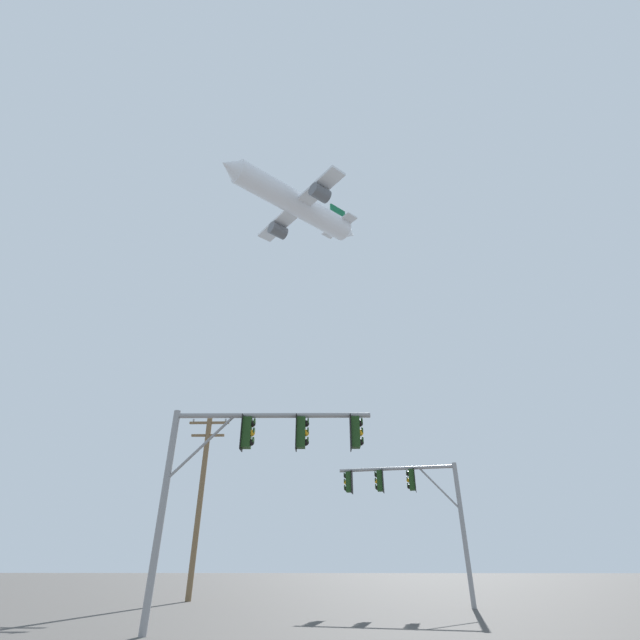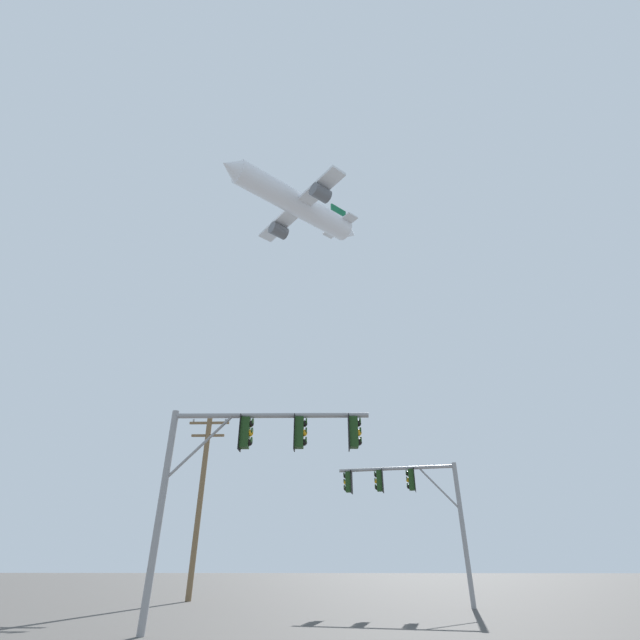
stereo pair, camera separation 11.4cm
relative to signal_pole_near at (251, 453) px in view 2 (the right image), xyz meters
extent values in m
cylinder|color=gray|center=(-2.40, -0.04, -1.58)|extent=(0.20, 0.20, 5.69)
cylinder|color=gray|center=(0.55, 0.01, 1.12)|extent=(5.90, 0.25, 0.15)
cylinder|color=gray|center=(-1.51, -0.02, 0.20)|extent=(1.83, 0.11, 1.90)
cube|color=#193814|center=(3.03, 0.05, 0.59)|extent=(0.27, 0.32, 0.90)
cylinder|color=#193814|center=(3.03, 0.05, 1.10)|extent=(0.05, 0.05, 0.12)
cube|color=black|center=(2.89, 0.05, 0.59)|extent=(0.03, 0.46, 1.04)
sphere|color=black|center=(3.17, 0.05, 0.86)|extent=(0.20, 0.20, 0.20)
cylinder|color=#193814|center=(3.24, 0.05, 0.92)|extent=(0.04, 0.21, 0.21)
sphere|color=orange|center=(3.17, 0.05, 0.58)|extent=(0.20, 0.20, 0.20)
cylinder|color=#193814|center=(3.24, 0.05, 0.64)|extent=(0.04, 0.21, 0.21)
sphere|color=black|center=(3.17, 0.05, 0.30)|extent=(0.20, 0.20, 0.20)
cylinder|color=#193814|center=(3.24, 0.05, 0.36)|extent=(0.04, 0.21, 0.21)
cube|color=#193814|center=(1.41, 0.02, 0.59)|extent=(0.27, 0.32, 0.90)
cylinder|color=#193814|center=(1.41, 0.02, 1.10)|extent=(0.05, 0.05, 0.12)
cube|color=black|center=(1.27, 0.02, 0.59)|extent=(0.03, 0.46, 1.04)
sphere|color=black|center=(1.55, 0.03, 0.86)|extent=(0.20, 0.20, 0.20)
cylinder|color=#193814|center=(1.62, 0.03, 0.92)|extent=(0.04, 0.21, 0.21)
sphere|color=orange|center=(1.55, 0.03, 0.58)|extent=(0.20, 0.20, 0.20)
cylinder|color=#193814|center=(1.62, 0.03, 0.64)|extent=(0.04, 0.21, 0.21)
sphere|color=black|center=(1.55, 0.03, 0.30)|extent=(0.20, 0.20, 0.20)
cylinder|color=#193814|center=(1.62, 0.03, 0.36)|extent=(0.04, 0.21, 0.21)
cube|color=#193814|center=(-0.22, 0.00, 0.59)|extent=(0.27, 0.32, 0.90)
cylinder|color=#193814|center=(-0.22, 0.00, 1.10)|extent=(0.05, 0.05, 0.12)
cube|color=black|center=(-0.36, -0.01, 0.59)|extent=(0.03, 0.46, 1.04)
sphere|color=black|center=(-0.07, 0.00, 0.86)|extent=(0.20, 0.20, 0.20)
cylinder|color=#193814|center=(-0.01, 0.00, 0.92)|extent=(0.04, 0.21, 0.21)
sphere|color=orange|center=(-0.07, 0.00, 0.58)|extent=(0.20, 0.20, 0.20)
cylinder|color=#193814|center=(-0.01, 0.00, 0.64)|extent=(0.04, 0.21, 0.21)
sphere|color=black|center=(-0.07, 0.00, 0.30)|extent=(0.20, 0.20, 0.20)
cylinder|color=#193814|center=(-0.01, 0.00, 0.36)|extent=(0.04, 0.21, 0.21)
cylinder|color=gray|center=(7.89, 7.84, -1.63)|extent=(0.20, 0.20, 5.59)
cylinder|color=gray|center=(5.29, 8.35, 1.02)|extent=(5.22, 1.16, 0.15)
cylinder|color=gray|center=(7.11, 7.99, 0.12)|extent=(1.63, 0.40, 1.86)
cube|color=#193814|center=(3.11, 8.78, 0.50)|extent=(0.32, 0.36, 0.90)
cylinder|color=#193814|center=(3.11, 8.78, 1.01)|extent=(0.05, 0.05, 0.12)
cube|color=black|center=(3.24, 8.75, 0.50)|extent=(0.11, 0.46, 1.04)
sphere|color=black|center=(2.97, 8.80, 0.77)|extent=(0.20, 0.20, 0.20)
cylinder|color=#193814|center=(2.90, 8.82, 0.83)|extent=(0.08, 0.21, 0.21)
sphere|color=orange|center=(2.97, 8.80, 0.49)|extent=(0.20, 0.20, 0.20)
cylinder|color=#193814|center=(2.90, 8.82, 0.55)|extent=(0.08, 0.21, 0.21)
sphere|color=black|center=(2.97, 8.80, 0.21)|extent=(0.20, 0.20, 0.20)
cylinder|color=#193814|center=(2.90, 8.82, 0.27)|extent=(0.08, 0.21, 0.21)
cube|color=#193814|center=(4.54, 8.50, 0.50)|extent=(0.32, 0.36, 0.90)
cylinder|color=#193814|center=(4.54, 8.50, 1.01)|extent=(0.05, 0.05, 0.12)
cube|color=black|center=(4.67, 8.47, 0.50)|extent=(0.11, 0.46, 1.04)
sphere|color=black|center=(4.39, 8.52, 0.77)|extent=(0.20, 0.20, 0.20)
cylinder|color=#193814|center=(4.33, 8.54, 0.83)|extent=(0.08, 0.21, 0.21)
sphere|color=orange|center=(4.39, 8.52, 0.49)|extent=(0.20, 0.20, 0.20)
cylinder|color=#193814|center=(4.33, 8.54, 0.55)|extent=(0.08, 0.21, 0.21)
sphere|color=black|center=(4.39, 8.52, 0.21)|extent=(0.20, 0.20, 0.20)
cylinder|color=#193814|center=(4.33, 8.54, 0.27)|extent=(0.08, 0.21, 0.21)
cube|color=#193814|center=(5.96, 8.22, 0.50)|extent=(0.32, 0.36, 0.90)
cylinder|color=#193814|center=(5.96, 8.22, 1.01)|extent=(0.05, 0.05, 0.12)
cube|color=black|center=(6.10, 8.19, 0.50)|extent=(0.11, 0.46, 1.04)
sphere|color=black|center=(5.82, 8.25, 0.77)|extent=(0.20, 0.20, 0.20)
cylinder|color=#193814|center=(5.76, 8.26, 0.83)|extent=(0.08, 0.21, 0.21)
sphere|color=orange|center=(5.82, 8.25, 0.49)|extent=(0.20, 0.20, 0.20)
cylinder|color=#193814|center=(5.76, 8.26, 0.55)|extent=(0.08, 0.21, 0.21)
sphere|color=black|center=(5.82, 8.25, 0.21)|extent=(0.20, 0.20, 0.20)
cylinder|color=#193814|center=(5.76, 8.26, 0.27)|extent=(0.08, 0.21, 0.21)
cylinder|color=brown|center=(-4.47, 11.04, 0.04)|extent=(0.28, 0.28, 8.92)
cube|color=brown|center=(-4.47, 11.04, 4.00)|extent=(2.20, 0.12, 0.12)
cube|color=brown|center=(-4.47, 11.04, 3.30)|extent=(1.80, 0.12, 0.12)
cylinder|color=gray|center=(-5.37, 11.04, 4.12)|extent=(0.10, 0.10, 0.18)
cylinder|color=gray|center=(-3.57, 11.04, 4.12)|extent=(0.10, 0.10, 0.18)
cylinder|color=white|center=(-2.09, 30.45, 38.49)|extent=(15.08, 13.60, 3.07)
cone|color=white|center=(-9.35, 24.19, 38.49)|extent=(3.50, 3.59, 2.92)
cone|color=white|center=(5.10, 36.65, 38.49)|extent=(3.16, 3.23, 2.61)
cube|color=silver|center=(-1.72, 30.76, 38.03)|extent=(12.24, 13.72, 0.35)
cylinder|color=#595B60|center=(1.26, 27.31, 37.11)|extent=(2.87, 2.81, 1.73)
cylinder|color=#595B60|center=(-4.70, 34.22, 37.11)|extent=(2.87, 2.81, 1.73)
cube|color=#0C5933|center=(3.58, 35.33, 40.22)|extent=(2.18, 1.93, 3.64)
cube|color=silver|center=(3.72, 35.46, 38.78)|extent=(5.06, 5.48, 0.19)
camera|label=1|loc=(2.32, -13.23, -2.80)|focal=24.98mm
camera|label=2|loc=(2.43, -13.23, -2.80)|focal=24.98mm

